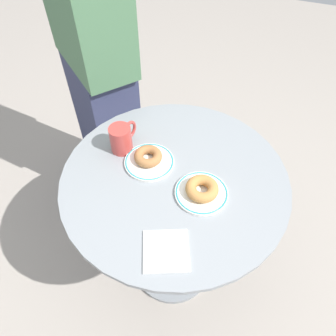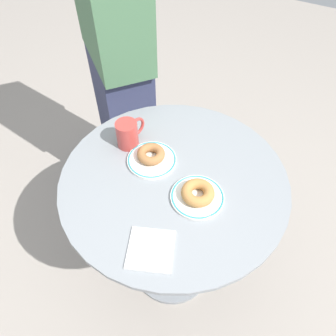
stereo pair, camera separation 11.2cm
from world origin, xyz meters
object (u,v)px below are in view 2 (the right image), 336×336
at_px(coffee_mug, 128,134).
at_px(person_figure, 118,63).
at_px(plate_right, 197,197).
at_px(paper_napkin, 151,249).
at_px(plate_left, 152,160).
at_px(donut_old_fashioned, 198,193).
at_px(donut_cinnamon, 151,154).
at_px(cafe_table, 173,211).

relative_size(coffee_mug, person_figure, 0.08).
xyz_separation_m(plate_right, coffee_mug, (-0.33, 0.10, 0.05)).
bearing_deg(person_figure, paper_napkin, -50.06).
distance_m(plate_left, donut_old_fashioned, 0.23).
bearing_deg(plate_left, donut_cinnamon, 135.69).
distance_m(donut_cinnamon, donut_old_fashioned, 0.23).
xyz_separation_m(cafe_table, coffee_mug, (-0.23, 0.07, 0.26)).
bearing_deg(coffee_mug, cafe_table, -16.02).
height_order(donut_cinnamon, paper_napkin, donut_cinnamon).
bearing_deg(plate_right, paper_napkin, -99.68).
distance_m(cafe_table, donut_cinnamon, 0.27).
bearing_deg(person_figure, cafe_table, -39.30).
height_order(plate_left, donut_cinnamon, donut_cinnamon).
distance_m(cafe_table, donut_old_fashioned, 0.27).
bearing_deg(paper_napkin, donut_old_fashioned, 80.32).
bearing_deg(donut_cinnamon, person_figure, 136.15).
bearing_deg(plate_right, coffee_mug, 162.85).
xyz_separation_m(plate_left, coffee_mug, (-0.12, 0.03, 0.05)).
xyz_separation_m(donut_cinnamon, donut_old_fashioned, (0.22, -0.07, 0.00)).
distance_m(plate_left, donut_cinnamon, 0.02).
distance_m(plate_right, person_figure, 0.77).
bearing_deg(cafe_table, person_figure, 140.70).
height_order(plate_left, paper_napkin, plate_left).
height_order(donut_old_fashioned, coffee_mug, coffee_mug).
bearing_deg(coffee_mug, person_figure, 128.71).
height_order(donut_cinnamon, person_figure, person_figure).
bearing_deg(donut_old_fashioned, donut_cinnamon, 161.34).
bearing_deg(paper_napkin, plate_right, 80.32).
xyz_separation_m(plate_left, donut_cinnamon, (-0.01, 0.01, 0.02)).
bearing_deg(cafe_table, paper_napkin, -76.04).
height_order(plate_right, coffee_mug, coffee_mug).
relative_size(cafe_table, plate_left, 4.45).
bearing_deg(coffee_mug, plate_right, -17.15).
relative_size(plate_left, donut_old_fashioned, 1.63).
relative_size(donut_old_fashioned, person_figure, 0.07).
relative_size(donut_cinnamon, paper_napkin, 0.75).
bearing_deg(coffee_mug, paper_napkin, -48.82).
bearing_deg(donut_old_fashioned, person_figure, 143.59).
bearing_deg(donut_cinnamon, cafe_table, -17.87).
bearing_deg(plate_right, cafe_table, 160.52).
height_order(cafe_table, plate_left, plate_left).
xyz_separation_m(cafe_table, paper_napkin, (0.07, -0.27, 0.21)).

